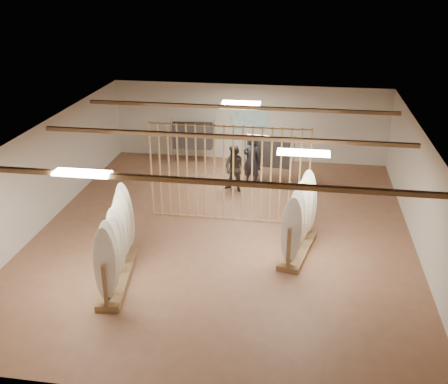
% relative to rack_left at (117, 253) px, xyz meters
% --- Properties ---
extents(floor, '(12.00, 12.00, 0.00)m').
position_rel_rack_left_xyz_m(floor, '(2.07, 2.60, -0.65)').
color(floor, '#8B5D43').
rests_on(floor, ground).
extents(ceiling, '(12.00, 12.00, 0.00)m').
position_rel_rack_left_xyz_m(ceiling, '(2.07, 2.60, 2.15)').
color(ceiling, gray).
rests_on(ceiling, ground).
extents(wall_back, '(12.00, 0.00, 12.00)m').
position_rel_rack_left_xyz_m(wall_back, '(2.07, 8.60, 0.75)').
color(wall_back, beige).
rests_on(wall_back, ground).
extents(wall_front, '(12.00, 0.00, 12.00)m').
position_rel_rack_left_xyz_m(wall_front, '(2.07, -3.40, 0.75)').
color(wall_front, beige).
rests_on(wall_front, ground).
extents(wall_left, '(0.00, 12.00, 12.00)m').
position_rel_rack_left_xyz_m(wall_left, '(-2.93, 2.60, 0.75)').
color(wall_left, beige).
rests_on(wall_left, ground).
extents(wall_right, '(0.00, 12.00, 12.00)m').
position_rel_rack_left_xyz_m(wall_right, '(7.07, 2.60, 0.75)').
color(wall_right, beige).
rests_on(wall_right, ground).
extents(ceiling_slats, '(9.50, 6.12, 0.10)m').
position_rel_rack_left_xyz_m(ceiling_slats, '(2.07, 2.60, 2.07)').
color(ceiling_slats, olive).
rests_on(ceiling_slats, ground).
extents(light_panels, '(1.20, 0.35, 0.06)m').
position_rel_rack_left_xyz_m(light_panels, '(2.07, 2.60, 2.09)').
color(light_panels, white).
rests_on(light_panels, ground).
extents(bamboo_partition, '(4.45, 0.05, 2.78)m').
position_rel_rack_left_xyz_m(bamboo_partition, '(2.07, 3.40, 0.75)').
color(bamboo_partition, tan).
rests_on(bamboo_partition, ground).
extents(poster, '(1.40, 0.03, 0.90)m').
position_rel_rack_left_xyz_m(poster, '(2.07, 8.58, 0.95)').
color(poster, '#38A1C6').
rests_on(poster, ground).
extents(rack_left, '(0.91, 2.73, 1.88)m').
position_rel_rack_left_xyz_m(rack_left, '(0.00, 0.00, 0.00)').
color(rack_left, olive).
rests_on(rack_left, floor).
extents(rack_right, '(0.98, 2.14, 1.98)m').
position_rel_rack_left_xyz_m(rack_right, '(4.07, 1.80, 0.03)').
color(rack_right, olive).
rests_on(rack_right, floor).
extents(clothing_rack_a, '(1.52, 0.49, 1.63)m').
position_rel_rack_left_xyz_m(clothing_rack_a, '(0.11, 7.79, 0.42)').
color(clothing_rack_a, silver).
rests_on(clothing_rack_a, floor).
extents(clothing_rack_b, '(1.53, 0.62, 1.66)m').
position_rel_rack_left_xyz_m(clothing_rack_b, '(2.99, 6.38, 0.43)').
color(clothing_rack_b, silver).
rests_on(clothing_rack_b, floor).
extents(shopper_a, '(0.75, 0.56, 1.90)m').
position_rel_rack_left_xyz_m(shopper_a, '(2.43, 6.15, 0.30)').
color(shopper_a, black).
rests_on(shopper_a, floor).
extents(shopper_b, '(1.00, 0.89, 1.72)m').
position_rel_rack_left_xyz_m(shopper_b, '(1.96, 5.51, 0.21)').
color(shopper_b, '#302B25').
rests_on(shopper_b, floor).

